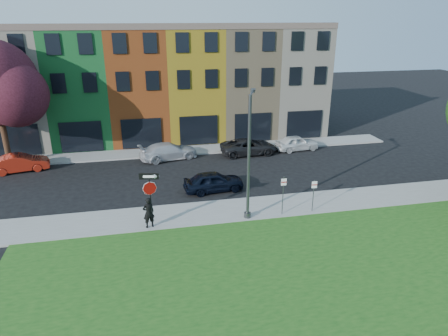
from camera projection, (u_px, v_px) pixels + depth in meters
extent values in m
plane|color=black|center=(243.00, 237.00, 21.34)|extent=(120.00, 120.00, 0.00)
cube|color=gray|center=(263.00, 208.00, 24.44)|extent=(40.00, 3.00, 0.12)
cube|color=gray|center=(167.00, 152.00, 34.46)|extent=(40.00, 2.40, 0.12)
cube|color=beige|center=(26.00, 87.00, 36.07)|extent=(5.00, 10.00, 10.00)
cube|color=green|center=(83.00, 85.00, 37.03)|extent=(5.00, 10.00, 10.00)
cube|color=#C15420|center=(138.00, 84.00, 37.98)|extent=(5.00, 10.00, 10.00)
cube|color=yellow|center=(190.00, 82.00, 38.93)|extent=(5.00, 10.00, 10.00)
cube|color=#968161|center=(240.00, 80.00, 39.88)|extent=(5.00, 10.00, 10.00)
cube|color=beige|center=(287.00, 79.00, 40.83)|extent=(5.00, 10.00, 10.00)
cube|color=black|center=(171.00, 132.00, 35.08)|extent=(30.00, 0.12, 2.60)
cylinder|color=black|center=(151.00, 201.00, 21.58)|extent=(0.08, 0.08, 3.11)
cylinder|color=white|center=(150.00, 188.00, 21.28)|extent=(0.77, 0.18, 0.78)
cylinder|color=maroon|center=(150.00, 188.00, 21.26)|extent=(0.73, 0.16, 0.74)
cube|color=black|center=(149.00, 176.00, 21.03)|extent=(1.04, 0.24, 0.34)
cube|color=white|center=(149.00, 177.00, 21.01)|extent=(0.65, 0.15, 0.14)
imported|color=black|center=(149.00, 213.00, 21.79)|extent=(0.89, 0.79, 1.77)
imported|color=black|center=(214.00, 181.00, 26.70)|extent=(2.38, 4.32, 1.37)
imported|color=maroon|center=(20.00, 163.00, 30.10)|extent=(2.88, 4.56, 1.33)
imported|color=#B9B9BE|center=(169.00, 151.00, 32.65)|extent=(4.12, 5.62, 1.37)
imported|color=black|center=(249.00, 147.00, 33.85)|extent=(2.59, 4.97, 1.33)
imported|color=silver|center=(297.00, 143.00, 34.87)|extent=(2.39, 4.18, 1.31)
cylinder|color=#45474A|center=(249.00, 159.00, 21.89)|extent=(0.18, 0.18, 7.13)
cylinder|color=#45474A|center=(247.00, 215.00, 23.12)|extent=(0.40, 0.40, 0.30)
cylinder|color=#45474A|center=(252.00, 93.00, 21.58)|extent=(0.78, 1.92, 0.12)
cube|color=#45474A|center=(253.00, 90.00, 22.61)|extent=(0.42, 0.60, 0.16)
cylinder|color=#45474A|center=(283.00, 195.00, 23.14)|extent=(0.05, 0.05, 2.38)
cube|color=white|center=(284.00, 182.00, 22.81)|extent=(0.32, 0.03, 0.42)
cube|color=maroon|center=(284.00, 182.00, 22.79)|extent=(0.32, 0.02, 0.06)
cylinder|color=#45474A|center=(313.00, 196.00, 23.58)|extent=(0.05, 0.05, 1.99)
cube|color=white|center=(314.00, 185.00, 23.29)|extent=(0.32, 0.04, 0.42)
cube|color=maroon|center=(315.00, 185.00, 23.27)|extent=(0.32, 0.03, 0.06)
cylinder|color=black|center=(5.00, 139.00, 30.62)|extent=(0.44, 0.44, 4.19)
sphere|color=black|center=(15.00, 95.00, 28.81)|extent=(4.68, 4.68, 4.68)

